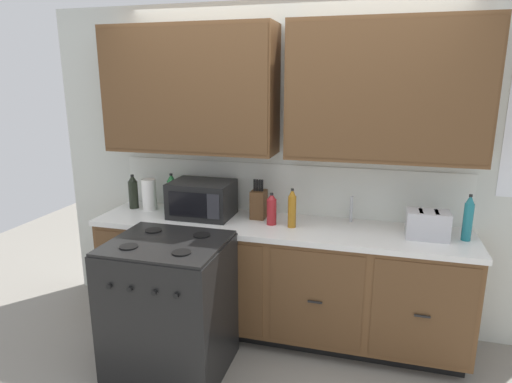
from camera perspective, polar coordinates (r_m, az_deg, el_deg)
The scene contains 14 objects.
ground_plane at distance 3.47m, azimuth 1.31°, elevation -20.14°, with size 8.00×8.00×0.00m, color gray.
wall_unit at distance 3.36m, azimuth 3.64°, elevation 9.01°, with size 3.98×0.40×2.53m.
counter_run at distance 3.49m, azimuth 2.61°, elevation -11.11°, with size 2.81×0.64×0.91m.
stove_range at distance 3.14m, azimuth -11.02°, elevation -14.37°, with size 0.76×0.68×0.95m.
microwave at distance 3.50m, azimuth -6.99°, elevation -0.97°, with size 0.48×0.37×0.28m.
toaster at distance 3.23m, azimuth 21.26°, elevation -4.00°, with size 0.28×0.18×0.19m.
knife_block at distance 3.44m, azimuth 0.35°, elevation -1.58°, with size 0.11×0.14×0.31m.
sink_faucet at distance 3.43m, azimuth 12.18°, elevation -2.23°, with size 0.02×0.02×0.20m, color #B2B5BA.
paper_towel_roll at distance 3.76m, azimuth -13.62°, elevation -0.38°, with size 0.12×0.12×0.26m, color white.
bottle_teal at distance 3.28m, azimuth 25.68°, elevation -3.12°, with size 0.06×0.06×0.32m.
bottle_green at distance 3.73m, azimuth -10.81°, elevation -0.06°, with size 0.07×0.07×0.30m.
bottle_red at distance 3.29m, azimuth 2.02°, elevation -2.29°, with size 0.07×0.07×0.24m.
bottle_dark at distance 3.84m, azimuth -15.55°, elevation -0.04°, with size 0.08×0.08×0.29m.
bottle_amber at distance 3.23m, azimuth 4.67°, elevation -2.20°, with size 0.06×0.06×0.29m.
Camera 1 is at (0.69, -2.78, 1.97)m, focal length 31.02 mm.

